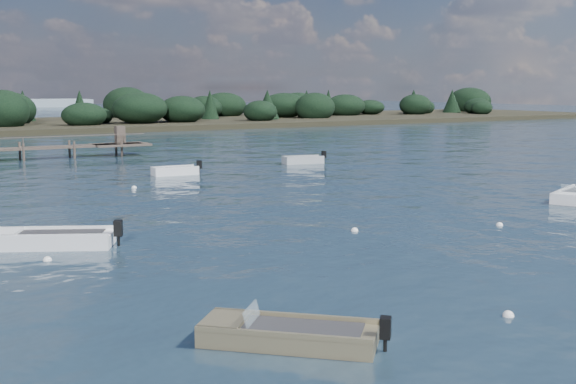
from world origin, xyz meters
TOP-DOWN VIEW (x-y plane):
  - ground at (0.00, 60.00)m, footprint 400.00×400.00m
  - dinghy_near_olive at (-7.90, -2.21)m, footprint 4.17×4.06m
  - tender_far_grey_b at (14.65, 33.34)m, footprint 3.74×1.86m
  - tender_far_white at (2.66, 31.37)m, footprint 3.63×1.49m
  - dinghy_mid_grey at (-10.36, 11.83)m, footprint 5.06×3.75m
  - buoy_a at (-1.66, -3.45)m, footprint 0.32×0.32m
  - buoy_b at (8.04, 5.94)m, footprint 0.32×0.32m
  - buoy_c at (-11.02, 9.51)m, footprint 0.32×0.32m
  - buoy_d at (17.38, 9.15)m, footprint 0.32×0.32m
  - buoy_e at (-2.12, 26.21)m, footprint 0.32×0.32m
  - buoy_extra_a at (1.68, 8.27)m, footprint 0.32×0.32m
  - far_headland at (25.00, 100.00)m, footprint 190.00×40.00m

SIDE VIEW (x-z plane):
  - ground at x=0.00m, z-range 0.00..0.00m
  - buoy_a at x=-1.66m, z-range -0.16..0.16m
  - buoy_b at x=8.04m, z-range -0.16..0.16m
  - buoy_c at x=-11.02m, z-range -0.16..0.16m
  - buoy_d at x=17.38m, z-range -0.16..0.16m
  - buoy_e at x=-2.12m, z-range -0.16..0.16m
  - buoy_extra_a at x=1.68m, z-range -0.16..0.16m
  - dinghy_near_olive at x=-7.90m, z-range -0.41..0.70m
  - tender_far_white at x=2.66m, z-range -0.44..0.79m
  - dinghy_mid_grey at x=-10.36m, z-range -0.47..0.82m
  - tender_far_grey_b at x=14.65m, z-range -0.45..0.81m
  - far_headland at x=25.00m, z-range -0.94..4.86m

